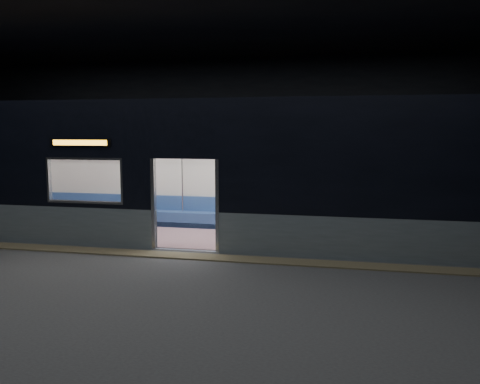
% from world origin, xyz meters
% --- Properties ---
extents(station_floor, '(24.00, 14.00, 0.01)m').
position_xyz_m(station_floor, '(0.00, 0.00, -0.01)').
color(station_floor, '#47494C').
rests_on(station_floor, ground).
extents(station_envelope, '(24.00, 14.00, 5.00)m').
position_xyz_m(station_envelope, '(0.00, 0.00, 3.66)').
color(station_envelope, black).
rests_on(station_envelope, station_floor).
extents(tactile_strip, '(22.80, 0.50, 0.03)m').
position_xyz_m(tactile_strip, '(0.00, 0.55, 0.01)').
color(tactile_strip, '#8C7F59').
rests_on(tactile_strip, station_floor).
extents(metro_car, '(18.00, 3.04, 3.35)m').
position_xyz_m(metro_car, '(-0.00, 2.54, 1.85)').
color(metro_car, '#84929E').
rests_on(metro_car, station_floor).
extents(passenger, '(0.36, 0.63, 1.29)m').
position_xyz_m(passenger, '(1.63, 3.55, 0.77)').
color(passenger, black).
rests_on(passenger, metro_car).
extents(handbag, '(0.31, 0.29, 0.13)m').
position_xyz_m(handbag, '(1.62, 3.34, 0.66)').
color(handbag, black).
rests_on(handbag, passenger).
extents(transit_map, '(0.96, 0.03, 0.62)m').
position_xyz_m(transit_map, '(5.00, 3.85, 1.46)').
color(transit_map, white).
rests_on(transit_map, metro_car).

